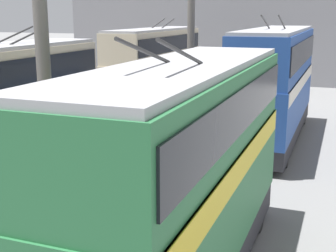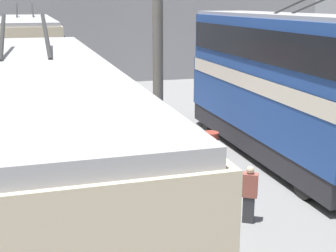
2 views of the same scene
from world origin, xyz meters
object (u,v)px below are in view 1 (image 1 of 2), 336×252
at_px(person_aisle_midway, 172,143).
at_px(oil_drum, 228,125).
at_px(bus_right_near, 6,101).
at_px(bus_left_far, 275,78).
at_px(bus_right_mid, 155,62).
at_px(bus_left_near, 184,165).
at_px(person_by_right_row, 82,151).
at_px(person_aisle_foreground, 21,244).

relative_size(person_aisle_midway, oil_drum, 1.68).
height_order(bus_right_near, oil_drum, bus_right_near).
bearing_deg(bus_left_far, bus_right_near, 133.40).
distance_m(bus_right_mid, person_aisle_midway, 12.81).
bearing_deg(bus_right_near, bus_left_near, -119.72).
distance_m(person_by_right_row, person_aisle_midway, 3.64).
relative_size(bus_left_near, person_aisle_midway, 5.93).
bearing_deg(bus_left_far, bus_left_near, -180.00).
bearing_deg(person_aisle_midway, bus_left_near, 53.42).
xyz_separation_m(bus_right_near, person_aisle_midway, (3.37, -5.38, -1.96)).
xyz_separation_m(bus_left_near, person_aisle_foreground, (-0.99, 3.63, -2.05)).
relative_size(bus_left_near, bus_right_near, 0.99).
height_order(bus_left_near, person_by_right_row, bus_left_near).
bearing_deg(oil_drum, bus_left_near, -170.53).
xyz_separation_m(person_aisle_midway, person_aisle_foreground, (-9.37, 0.24, -0.02)).
distance_m(bus_left_far, oil_drum, 3.50).
xyz_separation_m(bus_left_far, person_by_right_row, (-7.14, 6.27, -2.23)).
distance_m(bus_right_near, person_aisle_foreground, 8.14).
relative_size(bus_right_mid, oil_drum, 12.01).
xyz_separation_m(bus_left_far, person_aisle_midway, (-4.92, 3.39, -2.20)).
height_order(bus_left_near, bus_left_far, bus_left_far).
xyz_separation_m(bus_left_near, person_by_right_row, (6.15, 6.27, -2.06)).
xyz_separation_m(bus_right_near, person_by_right_row, (1.15, -2.50, -1.99)).
height_order(person_by_right_row, person_aisle_foreground, person_aisle_foreground).
distance_m(bus_left_near, bus_left_far, 13.30).
height_order(bus_right_mid, person_aisle_foreground, bus_right_mid).
bearing_deg(bus_right_near, bus_right_mid, 0.00).
distance_m(bus_right_near, person_aisle_midway, 6.65).
xyz_separation_m(person_by_right_row, person_aisle_midway, (2.22, -2.89, 0.03)).
bearing_deg(person_aisle_foreground, bus_right_near, -17.52).
distance_m(bus_left_near, bus_right_mid, 21.67).
bearing_deg(bus_left_near, person_by_right_row, 45.56).
bearing_deg(bus_left_far, person_aisle_midway, 145.47).
bearing_deg(bus_right_mid, person_aisle_foreground, -166.13).
bearing_deg(bus_left_near, person_aisle_foreground, 105.25).
relative_size(bus_right_near, person_aisle_midway, 5.98).
relative_size(person_by_right_row, person_aisle_midway, 0.97).
bearing_deg(bus_left_near, bus_right_mid, 23.87).
relative_size(bus_right_mid, person_aisle_midway, 7.14).
height_order(bus_left_near, bus_right_near, bus_left_near).
distance_m(bus_right_near, bus_right_mid, 14.81).
xyz_separation_m(bus_left_near, person_aisle_midway, (8.38, 3.39, -2.04)).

